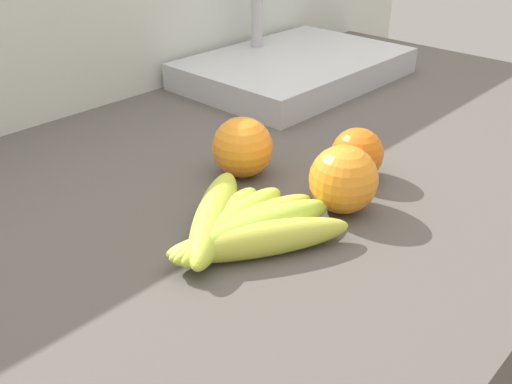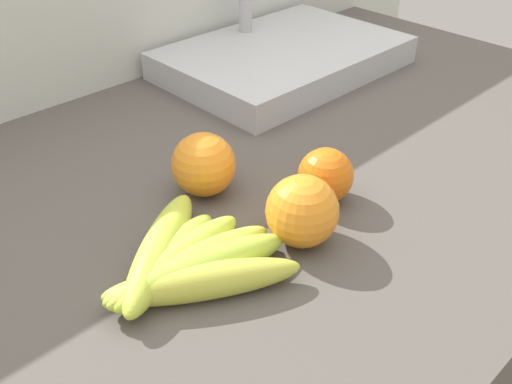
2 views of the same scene
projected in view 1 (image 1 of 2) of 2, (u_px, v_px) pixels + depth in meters
The scene contains 6 objects.
wall_back at pixel (77, 240), 1.08m from camera, with size 2.06×0.06×1.30m, color silver.
banana_bunch at pixel (239, 227), 0.61m from camera, with size 0.20×0.21×0.04m.
orange_front at pixel (242, 147), 0.74m from camera, with size 0.08×0.08×0.08m, color orange.
orange_back_left at pixel (357, 154), 0.74m from camera, with size 0.07×0.07×0.07m, color orange.
orange_center at pixel (343, 179), 0.66m from camera, with size 0.08×0.08×0.08m, color orange.
sink_basin at pixel (294, 67), 1.10m from camera, with size 0.42×0.29×0.22m.
Camera 1 is at (-0.42, -0.46, 1.26)m, focal length 39.50 mm.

